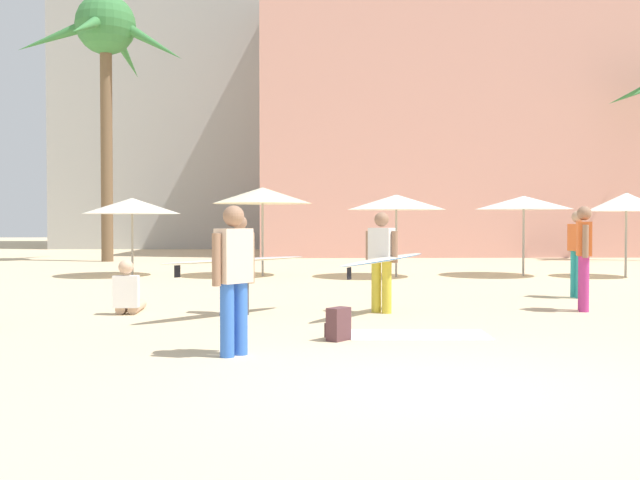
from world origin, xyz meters
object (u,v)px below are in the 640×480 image
at_px(person_far_right, 578,250).
at_px(person_mid_left, 382,258).
at_px(cafe_umbrella_3, 396,202).
at_px(beach_towel, 419,335).
at_px(cafe_umbrella_2, 132,206).
at_px(palm_tree_left, 106,40).
at_px(person_mid_right, 584,253).
at_px(cafe_umbrella_0, 626,202).
at_px(person_far_left, 239,260).
at_px(backpack, 338,325).
at_px(cafe_umbrella_4, 524,203).
at_px(person_mid_center, 234,274).
at_px(cafe_umbrella_1, 262,196).
at_px(person_near_left, 128,295).

bearing_deg(person_far_right, person_mid_left, -159.94).
relative_size(cafe_umbrella_3, beach_towel, 1.45).
bearing_deg(cafe_umbrella_2, person_mid_left, -54.26).
distance_m(palm_tree_left, cafe_umbrella_2, 9.89).
bearing_deg(person_mid_left, person_mid_right, -48.55).
distance_m(cafe_umbrella_0, person_far_left, 12.48).
distance_m(backpack, person_far_right, 7.04).
relative_size(palm_tree_left, cafe_umbrella_4, 3.77).
xyz_separation_m(palm_tree_left, person_far_left, (6.20, -15.55, -7.35)).
relative_size(person_mid_left, person_far_right, 1.33).
distance_m(person_mid_center, person_mid_right, 6.73).
distance_m(palm_tree_left, person_mid_right, 20.66).
height_order(cafe_umbrella_2, person_mid_left, cafe_umbrella_2).
height_order(beach_towel, backpack, backpack).
xyz_separation_m(cafe_umbrella_0, cafe_umbrella_1, (-9.86, 0.67, 0.19)).
xyz_separation_m(cafe_umbrella_2, person_near_left, (1.78, -8.08, -1.63)).
distance_m(beach_towel, backpack, 1.17).
bearing_deg(person_far_right, person_mid_center, -145.66).
distance_m(cafe_umbrella_0, person_mid_right, 8.39).
distance_m(person_mid_left, person_far_left, 2.33).
distance_m(cafe_umbrella_2, person_mid_center, 12.52).
distance_m(palm_tree_left, person_far_left, 18.28).
height_order(cafe_umbrella_1, person_mid_center, cafe_umbrella_1).
xyz_separation_m(backpack, person_mid_left, (0.87, 2.59, 0.71)).
xyz_separation_m(beach_towel, person_mid_left, (-0.22, 2.22, 0.90)).
xyz_separation_m(palm_tree_left, cafe_umbrella_0, (16.04, -7.95, -6.21)).
relative_size(cafe_umbrella_0, person_mid_left, 1.00).
bearing_deg(cafe_umbrella_3, person_mid_center, -106.71).
bearing_deg(cafe_umbrella_4, cafe_umbrella_0, -9.72).
xyz_separation_m(beach_towel, backpack, (-1.09, -0.36, 0.19)).
bearing_deg(beach_towel, person_mid_left, 95.75).
bearing_deg(person_near_left, palm_tree_left, 13.76).
height_order(cafe_umbrella_1, person_near_left, cafe_umbrella_1).
bearing_deg(cafe_umbrella_1, palm_tree_left, 130.30).
relative_size(beach_towel, person_mid_left, 0.80).
bearing_deg(person_mid_left, person_far_left, 130.15).
bearing_deg(person_far_left, cafe_umbrella_4, 3.18).
bearing_deg(cafe_umbrella_2, backpack, -64.92).
relative_size(cafe_umbrella_2, person_mid_left, 1.17).
height_order(cafe_umbrella_4, person_mid_right, cafe_umbrella_4).
bearing_deg(cafe_umbrella_1, person_mid_right, -53.86).
xyz_separation_m(cafe_umbrella_1, person_far_left, (0.03, -8.27, -1.33)).
distance_m(person_far_right, person_mid_right, 2.19).
bearing_deg(person_mid_center, beach_towel, -105.67).
height_order(palm_tree_left, person_mid_left, palm_tree_left).
bearing_deg(cafe_umbrella_3, person_mid_left, -99.49).
xyz_separation_m(cafe_umbrella_1, cafe_umbrella_3, (3.63, -0.51, -0.19)).
height_order(cafe_umbrella_4, beach_towel, cafe_umbrella_4).
relative_size(cafe_umbrella_3, person_near_left, 2.66).
bearing_deg(person_mid_center, person_far_right, -92.85).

